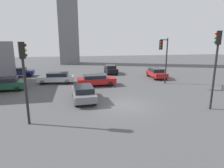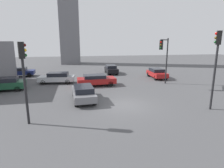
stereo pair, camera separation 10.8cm
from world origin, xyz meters
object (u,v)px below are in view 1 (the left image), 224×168
object	(u,v)px
traffic_light_0	(164,52)
car_2	(57,78)
car_0	(96,80)
traffic_light_1	(216,57)
car_5	(4,84)
car_1	(83,93)
car_6	(19,72)
traffic_light_2	(24,68)
car_4	(111,69)
car_3	(156,73)

from	to	relation	value
traffic_light_0	car_2	world-z (taller)	traffic_light_0
car_0	traffic_light_1	bearing A→B (deg)	-53.41
traffic_light_0	car_5	bearing A→B (deg)	-52.86
traffic_light_0	car_5	xyz separation A→B (m)	(-17.85, 1.10, -3.25)
traffic_light_0	car_1	size ratio (longest dim) A/B	1.24
car_6	car_1	bearing A→B (deg)	-59.56
traffic_light_0	traffic_light_1	size ratio (longest dim) A/B	0.94
traffic_light_0	car_1	distance (m)	10.90
traffic_light_1	traffic_light_2	size ratio (longest dim) A/B	1.15
traffic_light_2	car_1	xyz separation A→B (m)	(3.70, 4.26, -2.90)
traffic_light_0	traffic_light_2	world-z (taller)	traffic_light_0
traffic_light_0	car_4	distance (m)	11.10
traffic_light_2	car_2	size ratio (longest dim) A/B	1.15
car_1	car_5	bearing A→B (deg)	54.26
car_4	car_6	world-z (taller)	car_6
car_4	traffic_light_0	bearing A→B (deg)	25.43
car_4	car_0	bearing A→B (deg)	-22.02
traffic_light_1	car_4	xyz separation A→B (m)	(-4.60, 17.82, -3.38)
traffic_light_2	car_1	size ratio (longest dim) A/B	1.15
car_3	traffic_light_0	bearing A→B (deg)	-13.76
traffic_light_2	car_3	bearing A→B (deg)	18.77
traffic_light_0	traffic_light_1	xyz separation A→B (m)	(0.13, -8.19, 0.13)
traffic_light_0	car_3	bearing A→B (deg)	-155.28
traffic_light_1	car_0	size ratio (longest dim) A/B	1.30
traffic_light_0	car_4	bearing A→B (deg)	-114.41
traffic_light_2	car_1	world-z (taller)	traffic_light_2
car_5	car_6	distance (m)	8.50
car_0	car_6	distance (m)	13.42
car_3	car_1	bearing A→B (deg)	-49.23
car_2	car_6	xyz separation A→B (m)	(-6.00, 5.77, 0.01)
car_1	car_6	xyz separation A→B (m)	(-9.00, 13.63, 0.01)
car_5	car_6	bearing A→B (deg)	-90.45
car_5	car_6	world-z (taller)	car_5
car_1	car_0	bearing A→B (deg)	-21.08
car_2	traffic_light_0	bearing A→B (deg)	169.58
car_0	car_5	size ratio (longest dim) A/B	1.03
car_1	traffic_light_0	bearing A→B (deg)	-70.81
car_2	car_0	bearing A→B (deg)	160.53
traffic_light_1	car_5	xyz separation A→B (m)	(-17.98, 9.29, -3.38)
traffic_light_0	car_3	size ratio (longest dim) A/B	1.33
car_0	car_4	distance (m)	8.79
traffic_light_1	car_2	xyz separation A→B (m)	(-12.70, 11.99, -3.39)
traffic_light_2	car_5	size ratio (longest dim) A/B	1.17
car_3	car_5	xyz separation A→B (m)	(-19.17, -3.53, 0.00)
car_4	car_6	size ratio (longest dim) A/B	0.93
traffic_light_0	car_3	xyz separation A→B (m)	(1.33, 4.64, -3.25)
traffic_light_1	car_5	world-z (taller)	traffic_light_1
traffic_light_1	traffic_light_0	bearing A→B (deg)	-58.76
car_1	car_4	size ratio (longest dim) A/B	1.14
car_1	car_6	distance (m)	16.33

